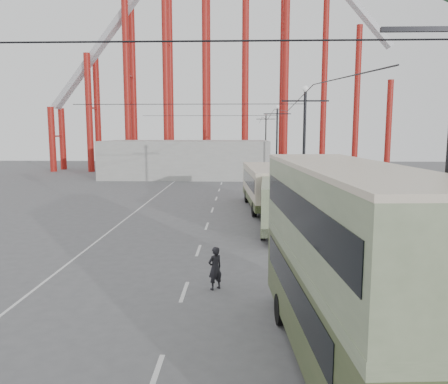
{
  "coord_description": "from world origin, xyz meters",
  "views": [
    {
      "loc": [
        1.13,
        -12.36,
        6.24
      ],
      "look_at": [
        0.32,
        10.95,
        3.0
      ],
      "focal_mm": 35.0,
      "sensor_mm": 36.0,
      "label": 1
    }
  ],
  "objects_px": {
    "single_decker_cream": "(265,185)",
    "pedestrian": "(215,268)",
    "double_decker_bus": "(345,259)",
    "single_decker_green": "(282,200)"
  },
  "relations": [
    {
      "from": "single_decker_cream",
      "to": "pedestrian",
      "type": "relative_size",
      "value": 6.41
    },
    {
      "from": "single_decker_cream",
      "to": "pedestrian",
      "type": "distance_m",
      "value": 18.87
    },
    {
      "from": "double_decker_bus",
      "to": "single_decker_green",
      "type": "distance_m",
      "value": 17.63
    },
    {
      "from": "double_decker_bus",
      "to": "pedestrian",
      "type": "bearing_deg",
      "value": 117.99
    },
    {
      "from": "double_decker_bus",
      "to": "single_decker_green",
      "type": "relative_size",
      "value": 0.89
    },
    {
      "from": "double_decker_bus",
      "to": "pedestrian",
      "type": "relative_size",
      "value": 5.91
    },
    {
      "from": "double_decker_bus",
      "to": "single_decker_cream",
      "type": "xyz_separation_m",
      "value": [
        -0.57,
        24.45,
        -1.12
      ]
    },
    {
      "from": "double_decker_bus",
      "to": "single_decker_cream",
      "type": "bearing_deg",
      "value": 87.5
    },
    {
      "from": "single_decker_cream",
      "to": "double_decker_bus",
      "type": "bearing_deg",
      "value": -92.57
    },
    {
      "from": "single_decker_green",
      "to": "single_decker_cream",
      "type": "xyz_separation_m",
      "value": [
        -0.68,
        6.87,
        0.11
      ]
    }
  ]
}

